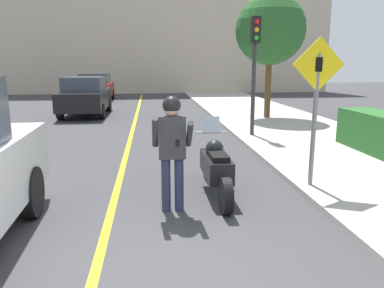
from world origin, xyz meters
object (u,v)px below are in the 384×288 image
at_px(person_biker, 172,142).
at_px(crossing_sign, 316,98).
at_px(motorcycle, 216,167).
at_px(parked_car_red, 96,87).
at_px(parked_car_black, 85,96).
at_px(traffic_light, 255,54).
at_px(street_tree, 270,30).

bearing_deg(person_biker, crossing_sign, 15.13).
bearing_deg(motorcycle, parked_car_red, 104.42).
xyz_separation_m(motorcycle, parked_car_red, (-4.37, 16.98, 0.37)).
height_order(person_biker, crossing_sign, crossing_sign).
height_order(motorcycle, parked_car_black, parked_car_black).
bearing_deg(parked_car_red, crossing_sign, -70.26).
distance_m(traffic_light, parked_car_black, 8.49).
xyz_separation_m(motorcycle, person_biker, (-0.79, -0.67, 0.60)).
xyz_separation_m(person_biker, street_tree, (4.35, 9.15, 2.41)).
distance_m(street_tree, parked_car_black, 8.26).
relative_size(traffic_light, street_tree, 0.72).
relative_size(person_biker, street_tree, 0.37).
distance_m(person_biker, street_tree, 10.41).
height_order(street_tree, parked_car_black, street_tree).
xyz_separation_m(motorcycle, traffic_light, (1.96, 4.83, 2.03)).
bearing_deg(parked_car_black, traffic_light, -44.86).
distance_m(street_tree, parked_car_red, 11.92).
height_order(traffic_light, parked_car_black, traffic_light).
bearing_deg(parked_car_black, street_tree, -16.50).
xyz_separation_m(crossing_sign, parked_car_red, (-6.09, 16.97, -0.80)).
bearing_deg(traffic_light, parked_car_black, 135.14).
height_order(parked_car_black, parked_car_red, same).
distance_m(motorcycle, crossing_sign, 2.08).
bearing_deg(motorcycle, traffic_light, 67.88).
xyz_separation_m(parked_car_black, parked_car_red, (-0.43, 6.28, 0.00)).
bearing_deg(street_tree, motorcycle, -112.80).
distance_m(person_biker, traffic_light, 6.31).
relative_size(person_biker, traffic_light, 0.51).
relative_size(motorcycle, street_tree, 0.49).
distance_m(crossing_sign, parked_car_red, 18.05).
xyz_separation_m(crossing_sign, street_tree, (1.84, 8.47, 1.85)).
bearing_deg(person_biker, parked_car_red, 101.46).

